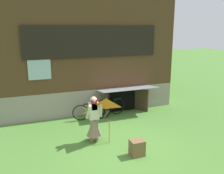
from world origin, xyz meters
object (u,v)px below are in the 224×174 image
(bicycle_black, at_px, (108,108))
(wooden_crate, at_px, (137,148))
(kite, at_px, (106,110))
(bicycle_yellow, at_px, (91,112))
(person, at_px, (94,123))

(bicycle_black, height_order, wooden_crate, bicycle_black)
(kite, xyz_separation_m, wooden_crate, (0.69, -0.90, -1.03))
(kite, height_order, wooden_crate, kite)
(bicycle_black, xyz_separation_m, wooden_crate, (-0.32, -3.56, -0.14))
(bicycle_black, height_order, bicycle_yellow, bicycle_black)
(bicycle_yellow, bearing_deg, bicycle_black, 18.55)
(bicycle_yellow, xyz_separation_m, wooden_crate, (0.48, -3.41, -0.11))
(kite, bearing_deg, bicycle_yellow, 85.42)
(bicycle_black, bearing_deg, wooden_crate, -104.81)
(person, height_order, bicycle_yellow, person)
(kite, relative_size, bicycle_yellow, 0.97)
(kite, bearing_deg, bicycle_black, 69.34)
(bicycle_yellow, bearing_deg, wooden_crate, -73.37)
(kite, xyz_separation_m, bicycle_black, (1.00, 2.66, -0.90))
(kite, relative_size, wooden_crate, 3.15)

